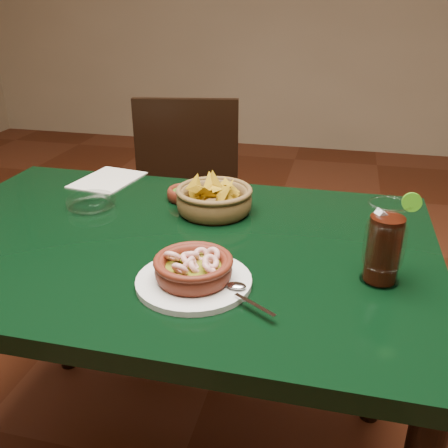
% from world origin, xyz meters
% --- Properties ---
extents(dining_table, '(1.20, 0.80, 0.75)m').
position_xyz_m(dining_table, '(0.00, 0.00, 0.65)').
color(dining_table, black).
rests_on(dining_table, ground).
extents(dining_chair, '(0.49, 0.49, 0.91)m').
position_xyz_m(dining_chair, '(-0.19, 0.71, 0.50)').
color(dining_chair, black).
rests_on(dining_chair, ground).
extents(shrimp_plate, '(0.28, 0.22, 0.07)m').
position_xyz_m(shrimp_plate, '(0.12, -0.17, 0.78)').
color(shrimp_plate, silver).
rests_on(shrimp_plate, dining_table).
extents(chip_basket, '(0.22, 0.22, 0.13)m').
position_xyz_m(chip_basket, '(0.07, 0.17, 0.79)').
color(chip_basket, brown).
rests_on(chip_basket, dining_table).
extents(guacamole_ramekin, '(0.11, 0.11, 0.04)m').
position_xyz_m(guacamole_ramekin, '(-0.03, 0.24, 0.77)').
color(guacamole_ramekin, '#501A0E').
rests_on(guacamole_ramekin, dining_table).
extents(cola_drink, '(0.16, 0.16, 0.18)m').
position_xyz_m(cola_drink, '(0.46, -0.08, 0.83)').
color(cola_drink, white).
rests_on(cola_drink, dining_table).
extents(glass_ashtray, '(0.14, 0.14, 0.03)m').
position_xyz_m(glass_ashtray, '(-0.25, 0.13, 0.77)').
color(glass_ashtray, white).
rests_on(glass_ashtray, dining_table).
extents(paper_menu, '(0.19, 0.23, 0.00)m').
position_xyz_m(paper_menu, '(-0.30, 0.33, 0.75)').
color(paper_menu, beige).
rests_on(paper_menu, dining_table).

